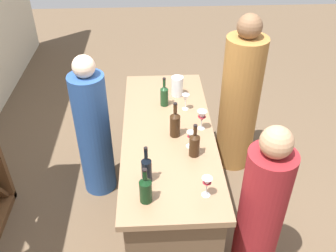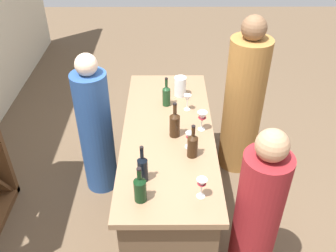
{
  "view_description": "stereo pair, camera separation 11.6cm",
  "coord_description": "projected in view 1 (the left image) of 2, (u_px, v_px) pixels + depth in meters",
  "views": [
    {
      "loc": [
        -2.43,
        0.13,
        2.73
      ],
      "look_at": [
        0.0,
        0.0,
        0.96
      ],
      "focal_mm": 39.24,
      "sensor_mm": 36.0,
      "label": 1
    },
    {
      "loc": [
        -2.43,
        0.01,
        2.73
      ],
      "look_at": [
        0.0,
        0.0,
        0.96
      ],
      "focal_mm": 39.24,
      "sensor_mm": 36.0,
      "label": 2
    }
  ],
  "objects": [
    {
      "name": "water_pitcher",
      "position": [
        177.0,
        86.0,
        3.45
      ],
      "size": [
        0.11,
        0.11,
        0.19
      ],
      "color": "silver",
      "rests_on": "bar_counter"
    },
    {
      "name": "wine_bottle_rightmost_olive_green",
      "position": [
        164.0,
        95.0,
        3.29
      ],
      "size": [
        0.07,
        0.07,
        0.28
      ],
      "color": "#193D1E",
      "rests_on": "bar_counter"
    },
    {
      "name": "person_center_guest",
      "position": [
        260.0,
        215.0,
        2.63
      ],
      "size": [
        0.4,
        0.4,
        1.44
      ],
      "rotation": [
        0.0,
        0.0,
        1.28
      ],
      "color": "maroon",
      "rests_on": "ground"
    },
    {
      "name": "wine_bottle_second_left_near_black",
      "position": [
        147.0,
        168.0,
        2.5
      ],
      "size": [
        0.07,
        0.07,
        0.3
      ],
      "color": "black",
      "rests_on": "bar_counter"
    },
    {
      "name": "ground_plane",
      "position": [
        168.0,
        206.0,
        3.57
      ],
      "size": [
        12.0,
        12.0,
        0.0
      ],
      "primitive_type": "plane",
      "color": "brown"
    },
    {
      "name": "wine_glass_far_left",
      "position": [
        191.0,
        136.0,
        2.81
      ],
      "size": [
        0.06,
        0.06,
        0.14
      ],
      "color": "white",
      "rests_on": "bar_counter"
    },
    {
      "name": "wine_bottle_center_amber_brown",
      "position": [
        194.0,
        144.0,
        2.73
      ],
      "size": [
        0.08,
        0.08,
        0.28
      ],
      "color": "#331E0F",
      "rests_on": "bar_counter"
    },
    {
      "name": "person_right_guest",
      "position": [
        94.0,
        133.0,
        3.41
      ],
      "size": [
        0.34,
        0.34,
        1.46
      ],
      "rotation": [
        0.0,
        0.0,
        -1.64
      ],
      "color": "#284C8C",
      "rests_on": "ground"
    },
    {
      "name": "wine_glass_near_center",
      "position": [
        207.0,
        183.0,
        2.39
      ],
      "size": [
        0.07,
        0.07,
        0.16
      ],
      "color": "white",
      "rests_on": "bar_counter"
    },
    {
      "name": "wine_bottle_leftmost_dark_green",
      "position": [
        146.0,
        189.0,
        2.35
      ],
      "size": [
        0.08,
        0.08,
        0.28
      ],
      "color": "black",
      "rests_on": "bar_counter"
    },
    {
      "name": "person_left_guest",
      "position": [
        240.0,
        102.0,
        3.68
      ],
      "size": [
        0.41,
        0.41,
        1.66
      ],
      "rotation": [
        0.0,
        0.0,
        1.51
      ],
      "color": "#9E6B33",
      "rests_on": "ground"
    },
    {
      "name": "wine_bottle_second_right_amber_brown",
      "position": [
        175.0,
        123.0,
        2.92
      ],
      "size": [
        0.08,
        0.08,
        0.31
      ],
      "color": "#331E0F",
      "rests_on": "bar_counter"
    },
    {
      "name": "wine_glass_near_left",
      "position": [
        202.0,
        117.0,
        2.99
      ],
      "size": [
        0.08,
        0.08,
        0.17
      ],
      "color": "white",
      "rests_on": "bar_counter"
    },
    {
      "name": "bar_counter",
      "position": [
        168.0,
        171.0,
        3.3
      ],
      "size": [
        1.93,
        0.75,
        0.91
      ],
      "color": "brown",
      "rests_on": "ground"
    },
    {
      "name": "wine_glass_near_right",
      "position": [
        186.0,
        99.0,
        3.23
      ],
      "size": [
        0.07,
        0.07,
        0.15
      ],
      "color": "white",
      "rests_on": "bar_counter"
    }
  ]
}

